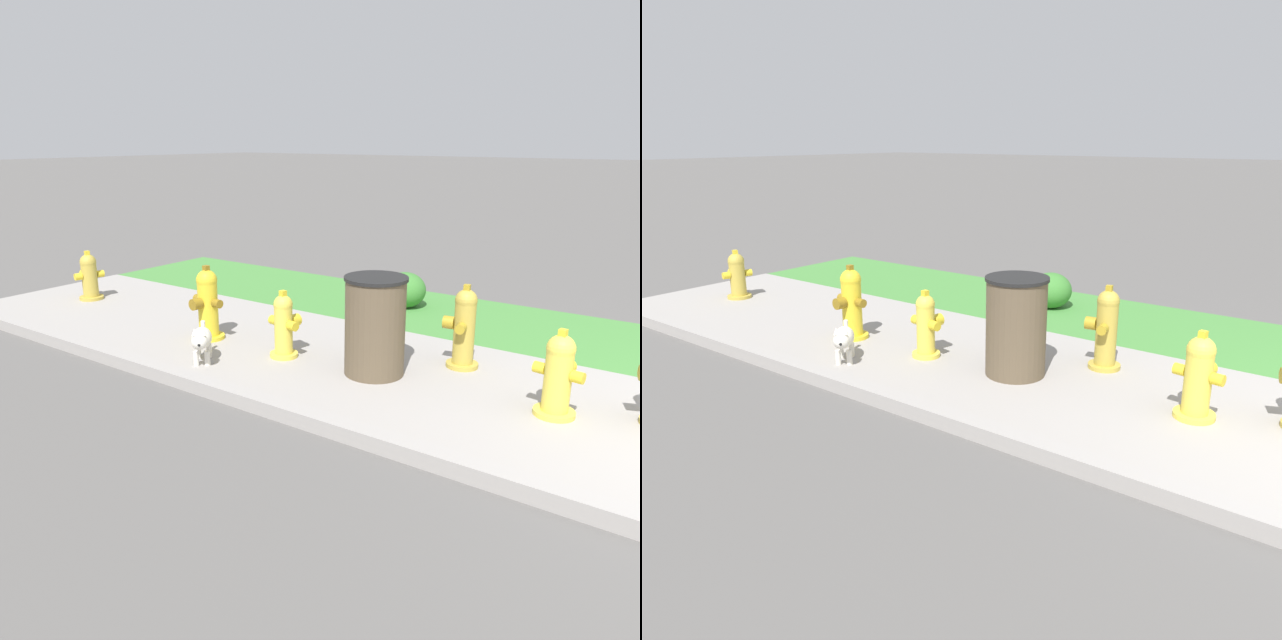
% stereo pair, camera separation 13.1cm
% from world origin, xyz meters
% --- Properties ---
extents(fire_hydrant_near_corner, '(0.39, 0.37, 0.70)m').
position_xyz_m(fire_hydrant_near_corner, '(-1.99, -0.03, 0.33)').
color(fire_hydrant_near_corner, yellow).
rests_on(fire_hydrant_near_corner, ground).
extents(fire_hydrant_far_end, '(0.36, 0.39, 0.65)m').
position_xyz_m(fire_hydrant_far_end, '(-8.00, 0.05, 0.31)').
color(fire_hydrant_far_end, gold).
rests_on(fire_hydrant_far_end, ground).
extents(fire_hydrant_at_driveway, '(0.35, 0.38, 0.80)m').
position_xyz_m(fire_hydrant_at_driveway, '(-2.99, 0.53, 0.38)').
color(fire_hydrant_at_driveway, gold).
rests_on(fire_hydrant_at_driveway, ground).
extents(fire_hydrant_by_grass_verge, '(0.39, 0.37, 0.80)m').
position_xyz_m(fire_hydrant_by_grass_verge, '(-5.52, -0.24, 0.38)').
color(fire_hydrant_by_grass_verge, yellow).
rests_on(fire_hydrant_by_grass_verge, ground).
extents(fire_hydrant_across_street, '(0.37, 0.33, 0.67)m').
position_xyz_m(fire_hydrant_across_street, '(-4.52, -0.21, 0.32)').
color(fire_hydrant_across_street, yellow).
rests_on(fire_hydrant_across_street, ground).
extents(small_white_dog, '(0.41, 0.44, 0.41)m').
position_xyz_m(small_white_dog, '(-5.03, -0.81, 0.24)').
color(small_white_dog, silver).
rests_on(small_white_dog, ground).
extents(trash_bin, '(0.57, 0.57, 0.91)m').
position_xyz_m(trash_bin, '(-3.57, -0.09, 0.45)').
color(trash_bin, brown).
rests_on(trash_bin, ground).
extents(shrub_bush_far_verge, '(0.52, 0.52, 0.45)m').
position_xyz_m(shrub_bush_far_verge, '(-4.45, 2.14, 0.22)').
color(shrub_bush_far_verge, '#3D7F33').
rests_on(shrub_bush_far_verge, ground).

